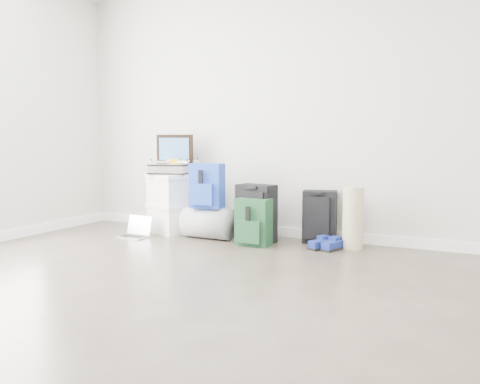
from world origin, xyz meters
The scene contains 14 objects.
ground centered at (0.00, 0.00, 0.00)m, with size 5.00×5.00×0.00m, color #352E26.
room_envelope centered at (0.00, 0.02, 1.72)m, with size 4.52×5.02×2.71m.
boxes_stack centered at (-0.98, 2.15, 0.33)m, with size 0.55×0.50×0.65m.
briefcase centered at (-0.98, 2.15, 0.71)m, with size 0.41×0.30×0.12m, color #B2B2B7.
painting centered at (-0.98, 2.25, 0.92)m, with size 0.42×0.12×0.32m.
drone centered at (-0.90, 2.13, 0.79)m, with size 0.51×0.51×0.05m.
duffel_bag centered at (-0.44, 2.06, 0.16)m, with size 0.32×0.32×0.52m, color #969A9E.
blue_backpack centered at (-0.44, 2.02, 0.55)m, with size 0.35×0.28×0.46m.
large_suitcase centered at (0.09, 2.09, 0.29)m, with size 0.40×0.29×0.58m.
green_backpack centered at (0.13, 1.94, 0.22)m, with size 0.33×0.24×0.46m.
carry_on centered at (0.67, 2.34, 0.26)m, with size 0.37×0.29×0.52m.
shoes centered at (0.83, 2.07, 0.04)m, with size 0.31×0.27×0.09m.
rolled_rug centered at (1.03, 2.22, 0.29)m, with size 0.19×0.19×0.59m, color tan.
laptop centered at (-1.17, 1.78, 0.05)m, with size 0.31×0.23×0.22m.
Camera 1 is at (2.17, -2.48, 1.04)m, focal length 38.00 mm.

